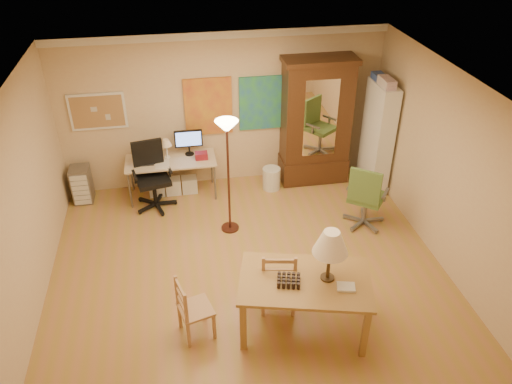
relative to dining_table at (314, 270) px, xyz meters
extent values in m
plane|color=#A5813A|center=(-0.59, 1.23, -0.91)|extent=(5.50, 5.50, 0.00)
cube|color=white|center=(-0.59, 3.69, 1.73)|extent=(5.50, 0.08, 0.12)
cube|color=#A47C4D|center=(-2.64, 3.70, 0.59)|extent=(0.90, 0.04, 0.62)
cube|color=gold|center=(-0.84, 3.70, 0.54)|extent=(0.80, 0.04, 1.00)
cube|color=teal|center=(0.06, 3.70, 0.54)|extent=(0.75, 0.04, 0.95)
cube|color=olive|center=(-0.09, 0.01, -0.17)|extent=(1.71, 1.27, 0.04)
cube|color=olive|center=(-0.86, -0.20, -0.55)|extent=(0.09, 0.09, 0.73)
cube|color=olive|center=(0.48, -0.54, -0.55)|extent=(0.09, 0.09, 0.73)
cube|color=olive|center=(-0.67, 0.56, -0.55)|extent=(0.09, 0.09, 0.73)
cube|color=olive|center=(0.67, 0.21, -0.55)|extent=(0.09, 0.09, 0.73)
cylinder|color=#332311|center=(0.17, -0.01, -0.14)|extent=(0.16, 0.16, 0.02)
cylinder|color=#332311|center=(0.17, -0.01, 0.06)|extent=(0.04, 0.04, 0.41)
cone|color=beige|center=(0.17, -0.01, 0.39)|extent=(0.41, 0.41, 0.29)
cube|color=beige|center=(0.33, -0.21, -0.13)|extent=(0.24, 0.20, 0.03)
cube|color=black|center=(-0.30, -0.01, -0.10)|extent=(0.33, 0.29, 0.08)
cube|color=#A36A4A|center=(-0.32, 0.41, -0.46)|extent=(0.51, 0.49, 0.04)
cube|color=#A36A4A|center=(-0.10, 0.55, -0.70)|extent=(0.05, 0.05, 0.43)
cube|color=#A36A4A|center=(-0.48, 0.62, -0.70)|extent=(0.05, 0.05, 0.43)
cube|color=#A36A4A|center=(-0.17, 0.20, -0.70)|extent=(0.05, 0.05, 0.43)
cube|color=#A36A4A|center=(-0.54, 0.27, -0.70)|extent=(0.05, 0.05, 0.43)
cube|color=#A36A4A|center=(-0.17, 0.20, -0.21)|extent=(0.05, 0.05, 0.50)
cube|color=#A36A4A|center=(-0.54, 0.27, -0.21)|extent=(0.05, 0.05, 0.50)
cube|color=#A36A4A|center=(-0.36, 0.23, -0.16)|extent=(0.38, 0.10, 0.05)
cube|color=#A36A4A|center=(-1.38, 0.13, -0.51)|extent=(0.46, 0.47, 0.04)
cube|color=#A36A4A|center=(-1.19, 0.01, -0.72)|extent=(0.04, 0.04, 0.38)
cube|color=#A36A4A|center=(-1.28, 0.34, -0.72)|extent=(0.04, 0.04, 0.38)
cube|color=#A36A4A|center=(-1.49, -0.07, -0.72)|extent=(0.04, 0.04, 0.38)
cube|color=#A36A4A|center=(-1.58, 0.25, -0.72)|extent=(0.04, 0.04, 0.38)
cube|color=#A36A4A|center=(-1.49, -0.07, -0.29)|extent=(0.04, 0.04, 0.44)
cube|color=#A36A4A|center=(-1.58, 0.25, -0.29)|extent=(0.04, 0.04, 0.44)
cube|color=#A36A4A|center=(-1.54, 0.09, -0.25)|extent=(0.11, 0.33, 0.04)
cylinder|color=#45231B|center=(-0.71, 2.18, -0.90)|extent=(0.28, 0.28, 0.03)
cylinder|color=#45231B|center=(-0.71, 2.18, -0.02)|extent=(0.04, 0.04, 1.75)
cone|color=#FFE0A5|center=(-0.71, 2.18, 0.88)|extent=(0.34, 0.34, 0.14)
cube|color=#C7B092|center=(-1.55, 3.35, -0.24)|extent=(1.51, 0.66, 0.03)
cylinder|color=slate|center=(-2.26, 3.07, -0.58)|extent=(0.03, 0.03, 0.66)
cylinder|color=slate|center=(-0.84, 3.07, -0.58)|extent=(0.03, 0.03, 0.66)
cylinder|color=slate|center=(-2.26, 3.63, -0.58)|extent=(0.03, 0.03, 0.66)
cylinder|color=slate|center=(-0.84, 3.63, -0.58)|extent=(0.03, 0.03, 0.66)
cube|color=black|center=(-1.97, 3.30, -0.22)|extent=(0.30, 0.21, 0.02)
cube|color=black|center=(-1.97, 3.45, -0.11)|extent=(0.30, 0.05, 0.20)
cube|color=black|center=(-1.22, 3.49, 0.08)|extent=(0.47, 0.04, 0.30)
cone|color=beige|center=(-1.60, 3.44, 0.06)|extent=(0.19, 0.19, 0.11)
cube|color=beige|center=(-1.69, 3.21, -0.22)|extent=(0.24, 0.30, 0.01)
cube|color=maroon|center=(-1.03, 3.30, -0.17)|extent=(0.21, 0.15, 0.11)
cube|color=white|center=(-1.83, 3.40, -0.77)|extent=(0.26, 0.23, 0.28)
cube|color=white|center=(-1.55, 3.40, -0.77)|extent=(0.26, 0.23, 0.28)
cube|color=silver|center=(-1.27, 3.40, -0.77)|extent=(0.26, 0.23, 0.28)
cylinder|color=black|center=(-1.86, 3.02, -0.64)|extent=(0.07, 0.07, 0.43)
cube|color=black|center=(-1.86, 3.02, -0.39)|extent=(0.61, 0.60, 0.08)
cube|color=black|center=(-1.91, 3.25, -0.06)|extent=(0.50, 0.15, 0.57)
cube|color=black|center=(-2.14, 2.96, -0.24)|extent=(0.11, 0.33, 0.03)
cube|color=black|center=(-1.58, 3.08, -0.24)|extent=(0.11, 0.33, 0.03)
cylinder|color=slate|center=(1.42, 1.94, -0.65)|extent=(0.06, 0.06, 0.42)
cube|color=#4A6A30|center=(1.42, 1.94, -0.41)|extent=(0.70, 0.69, 0.07)
cube|color=#4A6A30|center=(1.28, 1.76, -0.09)|extent=(0.42, 0.33, 0.55)
cube|color=slate|center=(1.64, 1.77, -0.26)|extent=(0.22, 0.28, 0.03)
cube|color=slate|center=(1.20, 2.11, -0.26)|extent=(0.22, 0.28, 0.03)
cube|color=slate|center=(-3.07, 3.44, -0.60)|extent=(0.32, 0.36, 0.63)
cube|color=silver|center=(-3.07, 3.25, -0.60)|extent=(0.27, 0.02, 0.54)
cube|color=#37220F|center=(0.99, 3.47, 0.18)|extent=(1.15, 0.52, 2.19)
cube|color=#37220F|center=(0.99, 3.47, -0.68)|extent=(1.19, 0.56, 0.44)
cube|color=white|center=(0.99, 3.20, 0.39)|extent=(0.57, 0.01, 1.36)
cube|color=#37220F|center=(0.99, 3.47, 1.31)|extent=(1.23, 0.58, 0.08)
cube|color=white|center=(1.96, 3.03, 0.05)|extent=(0.29, 0.77, 1.92)
cube|color=#993333|center=(1.93, 2.89, -0.45)|extent=(0.17, 0.38, 0.23)
cube|color=#334C99|center=(1.93, 3.22, 0.68)|extent=(0.17, 0.27, 0.19)
cylinder|color=silver|center=(0.18, 3.26, -0.71)|extent=(0.32, 0.32, 0.40)
camera|label=1|loc=(-1.42, -4.16, 3.83)|focal=35.00mm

